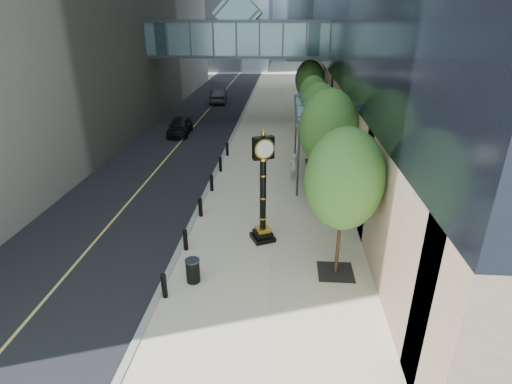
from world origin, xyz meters
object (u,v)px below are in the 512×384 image
pedestrian (294,167)px  car_near (180,126)px  car_far (219,96)px  trash_bin (193,271)px  street_clock (263,196)px

pedestrian → car_near: pedestrian is taller
car_far → trash_bin: bearing=92.7°
pedestrian → car_near: (-9.59, 9.79, -0.16)m
street_clock → pedestrian: size_ratio=2.99×
street_clock → trash_bin: 4.47m
trash_bin → pedestrian: pedestrian is taller
trash_bin → car_near: bearing=105.5°
pedestrian → car_near: bearing=-49.8°
trash_bin → pedestrian: size_ratio=0.54×
trash_bin → car_far: 34.84m
street_clock → pedestrian: street_clock is taller
street_clock → car_near: (-8.13, 17.18, -1.49)m
street_clock → pedestrian: bearing=54.0°
car_near → car_far: (1.08, 14.03, 0.08)m
pedestrian → car_far: 25.30m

